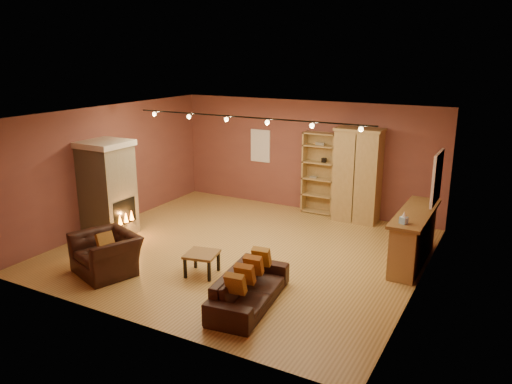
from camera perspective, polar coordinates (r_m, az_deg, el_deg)
The scene contains 16 objects.
floor at distance 10.37m, azimuth -1.58°, elevation -6.67°, with size 7.00×7.00×0.00m, color olive.
ceiling at distance 9.66m, azimuth -1.71°, elevation 8.88°, with size 7.00×7.00×0.00m, color brown.
back_wall at distance 12.76m, azimuth 5.72°, elevation 4.12°, with size 7.00×0.02×2.80m, color brown.
left_wall at distance 12.02m, azimuth -16.25°, elevation 2.84°, with size 0.02×6.50×2.80m, color brown.
right_wall at distance 8.77m, azimuth 18.56°, elevation -2.04°, with size 0.02×6.50×2.80m, color brown.
fireplace at distance 11.37m, azimuth -16.57°, elevation 0.34°, with size 1.01×0.98×2.12m.
back_window at distance 13.26m, azimuth 0.51°, elevation 5.30°, with size 0.56×0.04×0.86m, color white.
bookcase at distance 12.58m, azimuth 7.32°, elevation 2.24°, with size 0.84×0.33×2.05m.
armoire at distance 12.08m, azimuth 11.53°, elevation 1.90°, with size 1.11×0.63×2.25m.
bar_counter at distance 10.06m, azimuth 17.54°, elevation -4.92°, with size 0.59×2.18×1.04m.
tissue_box at distance 9.13m, azimuth 16.54°, elevation -2.93°, with size 0.17×0.17×0.23m.
right_window at distance 10.05m, azimuth 19.99°, elevation 1.52°, with size 0.05×0.90×1.00m, color white.
loveseat at distance 8.14m, azimuth -0.77°, elevation -10.24°, with size 0.80×1.97×0.79m.
armchair at distance 9.59m, azimuth -16.79°, elevation -6.08°, with size 1.32×1.08×0.99m.
coffee_table at distance 9.22m, azimuth -6.22°, elevation -7.30°, with size 0.66×0.66×0.42m.
track_rail at distance 9.84m, azimuth -1.11°, elevation 8.34°, with size 5.20×0.09×0.13m.
Camera 1 is at (4.83, -8.28, 3.95)m, focal length 35.00 mm.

